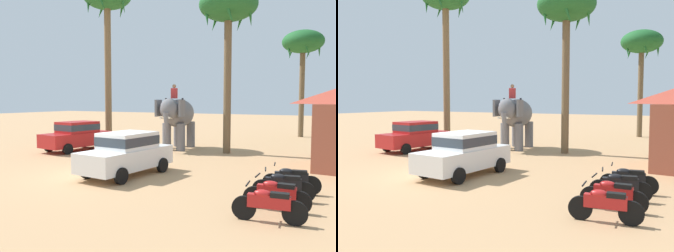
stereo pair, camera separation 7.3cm
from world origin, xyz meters
TOP-DOWN VIEW (x-y plane):
  - ground_plane at (0.00, 0.00)m, footprint 120.00×120.00m
  - car_sedan_foreground at (0.72, 0.72)m, footprint 2.16×4.24m
  - car_parked_far_side at (-5.87, 4.96)m, footprint 2.31×4.30m
  - elephant_with_mahout at (-0.98, 8.42)m, footprint 1.98×3.96m
  - motorcycle_nearest_camera at (6.93, -2.14)m, footprint 1.80×0.55m
  - motorcycle_second_in_row at (6.89, -1.09)m, footprint 1.80×0.55m
  - motorcycle_mid_row at (6.86, -0.03)m, footprint 1.78×0.64m
  - motorcycle_fourth_in_row at (6.91, 0.95)m, footprint 1.79×0.57m
  - palm_tree_near_hut at (-6.01, 8.15)m, footprint 3.20×3.20m
  - palm_tree_far_back at (2.21, 8.19)m, footprint 3.20×3.20m
  - palm_tree_leaning_seaward at (4.45, 19.43)m, footprint 3.20×3.20m

SIDE VIEW (x-z plane):
  - ground_plane at x=0.00m, z-range 0.00..0.00m
  - motorcycle_nearest_camera at x=6.93m, z-range -0.01..0.93m
  - motorcycle_second_in_row at x=6.89m, z-range -0.01..0.93m
  - motorcycle_mid_row at x=6.86m, z-range -0.01..0.93m
  - motorcycle_fourth_in_row at x=6.91m, z-range -0.01..0.93m
  - car_sedan_foreground at x=0.72m, z-range 0.08..1.78m
  - car_parked_far_side at x=-5.87m, z-range 0.08..1.78m
  - elephant_with_mahout at x=-0.98m, z-range 0.05..3.93m
  - palm_tree_leaning_seaward at x=4.45m, z-range 3.07..11.52m
  - palm_tree_far_back at x=2.21m, z-range 3.32..12.36m
  - palm_tree_near_hut at x=-6.01m, z-range 3.98..14.63m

